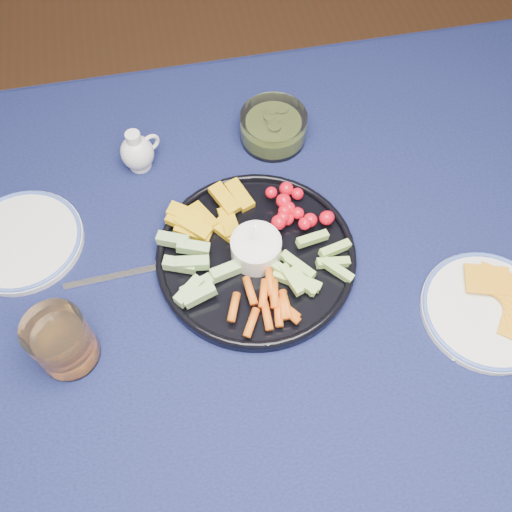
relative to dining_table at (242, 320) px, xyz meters
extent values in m
plane|color=#562F1D|center=(0.00, 0.00, -0.66)|extent=(4.00, 4.00, 0.00)
cylinder|color=#54331C|center=(0.72, 0.42, -0.31)|extent=(0.07, 0.07, 0.70)
cube|color=#54331C|center=(0.00, 0.00, 0.06)|extent=(1.60, 1.00, 0.04)
cube|color=#0D1335|center=(0.00, 0.00, 0.08)|extent=(1.66, 1.06, 0.01)
cube|color=#0D1335|center=(0.00, 0.53, -0.06)|extent=(1.66, 0.01, 0.30)
cylinder|color=black|center=(0.04, 0.06, 0.09)|extent=(0.32, 0.32, 0.01)
torus|color=black|center=(0.04, 0.06, 0.11)|extent=(0.32, 0.32, 0.01)
cylinder|color=white|center=(0.04, 0.06, 0.12)|extent=(0.08, 0.08, 0.04)
cylinder|color=white|center=(0.04, 0.06, 0.14)|extent=(0.07, 0.07, 0.01)
cylinder|color=white|center=(-0.13, 0.29, 0.09)|extent=(0.04, 0.04, 0.01)
ellipsoid|color=white|center=(-0.13, 0.29, 0.12)|extent=(0.06, 0.06, 0.07)
cylinder|color=white|center=(-0.13, 0.29, 0.16)|extent=(0.03, 0.03, 0.03)
torus|color=white|center=(-0.10, 0.30, 0.13)|extent=(0.04, 0.02, 0.04)
torus|color=#4561C1|center=(-0.13, 0.29, 0.14)|extent=(0.03, 0.03, 0.00)
cylinder|color=white|center=(0.12, 0.31, 0.12)|extent=(0.12, 0.12, 0.06)
cylinder|color=#58681D|center=(0.12, 0.31, 0.11)|extent=(0.10, 0.10, 0.03)
cylinder|color=white|center=(0.36, -0.10, 0.09)|extent=(0.20, 0.20, 0.01)
torus|color=#4561C1|center=(0.36, -0.10, 0.10)|extent=(0.20, 0.20, 0.01)
cylinder|color=white|center=(-0.26, -0.04, 0.14)|extent=(0.09, 0.09, 0.10)
cylinder|color=orange|center=(-0.26, -0.04, 0.12)|extent=(0.07, 0.07, 0.05)
cube|color=silver|center=(-0.19, 0.07, 0.09)|extent=(0.15, 0.02, 0.00)
cube|color=silver|center=(-0.10, 0.08, 0.09)|extent=(0.04, 0.03, 0.00)
cube|color=silver|center=(0.35, -0.19, 0.09)|extent=(0.13, 0.07, 0.00)
cylinder|color=white|center=(-0.33, 0.17, 0.09)|extent=(0.20, 0.20, 0.01)
torus|color=#4561C1|center=(-0.33, 0.17, 0.10)|extent=(0.19, 0.19, 0.01)
camera|label=1|loc=(-0.05, -0.38, 0.89)|focal=40.00mm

